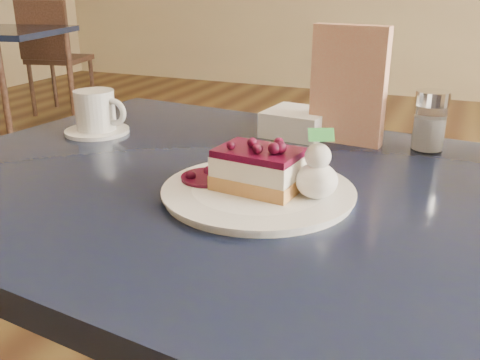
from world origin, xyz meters
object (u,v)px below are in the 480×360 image
at_px(dessert_plate, 258,192).
at_px(bg_table_far_left, 2,123).
at_px(main_table, 272,231).
at_px(cheesecake_slice, 259,169).
at_px(coffee_set, 97,114).

distance_m(dessert_plate, bg_table_far_left, 3.69).
relative_size(main_table, dessert_plate, 4.68).
xyz_separation_m(main_table, dessert_plate, (-0.01, -0.05, 0.09)).
height_order(cheesecake_slice, bg_table_far_left, cheesecake_slice).
relative_size(dessert_plate, coffee_set, 1.97).
xyz_separation_m(dessert_plate, cheesecake_slice, (0.00, -0.00, 0.04)).
relative_size(cheesecake_slice, bg_table_far_left, 0.07).
distance_m(main_table, cheesecake_slice, 0.13).
bearing_deg(bg_table_far_left, main_table, -48.65).
height_order(main_table, bg_table_far_left, main_table).
distance_m(main_table, dessert_plate, 0.10).
bearing_deg(coffee_set, dessert_plate, -23.57).
relative_size(main_table, cheesecake_slice, 9.96).
height_order(cheesecake_slice, coffee_set, coffee_set).
relative_size(dessert_plate, cheesecake_slice, 2.13).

